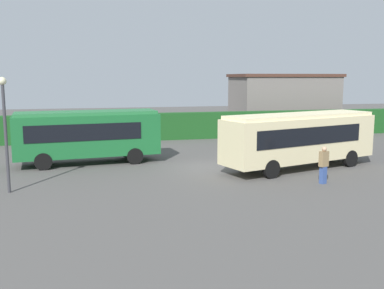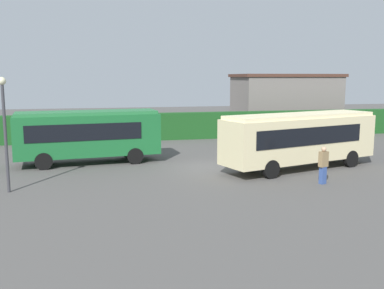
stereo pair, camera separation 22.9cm
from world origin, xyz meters
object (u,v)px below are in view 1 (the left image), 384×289
Objects in this scene: bus_cream at (300,137)px; bus_green at (88,134)px; traffic_cone at (345,143)px; person_left at (324,164)px; lamppost at (5,121)px.

bus_green is at bearing 143.10° from bus_cream.
bus_green is 19.43m from traffic_cone.
traffic_cone is (7.79, 10.37, -0.69)m from person_left.
person_left is at bearing -126.93° from traffic_cone.
bus_cream reaches higher than traffic_cone.
bus_green is 4.73× the size of person_left.
lamppost is at bearing 170.03° from bus_cream.
bus_green is at bearing -172.90° from traffic_cone.
bus_green is 12.72m from bus_cream.
bus_cream is 3.73m from person_left.
bus_green is at bearing 60.09° from lamppost.
bus_green reaches higher than person_left.
traffic_cone is (19.22, 2.39, -1.56)m from bus_green.
bus_cream is 1.90× the size of lamppost.
traffic_cone is at bearing 26.16° from bus_cream.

